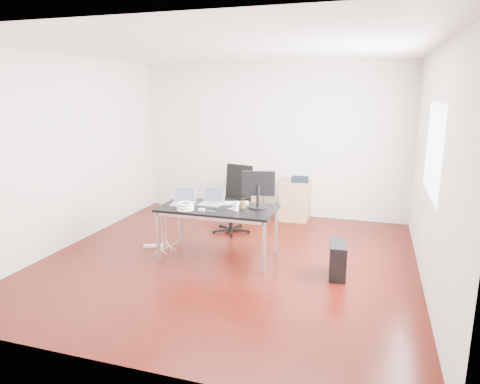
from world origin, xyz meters
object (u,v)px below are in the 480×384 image
(pc_tower, at_px, (338,260))
(filing_cabinet_right, at_px, (295,201))
(desk, at_px, (218,211))
(filing_cabinet_left, at_px, (248,197))
(office_chair, at_px, (234,196))

(pc_tower, bearing_deg, filing_cabinet_right, 106.58)
(filing_cabinet_right, height_order, pc_tower, filing_cabinet_right)
(desk, relative_size, pc_tower, 3.56)
(filing_cabinet_left, xyz_separation_m, filing_cabinet_right, (0.90, 0.00, 0.00))
(desk, xyz_separation_m, pc_tower, (1.66, -0.16, -0.46))
(filing_cabinet_left, distance_m, filing_cabinet_right, 0.90)
(filing_cabinet_left, height_order, filing_cabinet_right, same)
(office_chair, bearing_deg, filing_cabinet_left, 107.93)
(filing_cabinet_right, relative_size, pc_tower, 1.56)
(desk, relative_size, office_chair, 1.48)
(office_chair, bearing_deg, filing_cabinet_right, 63.86)
(filing_cabinet_left, relative_size, filing_cabinet_right, 1.00)
(office_chair, relative_size, pc_tower, 2.40)
(desk, xyz_separation_m, filing_cabinet_left, (-0.20, 2.16, -0.33))
(filing_cabinet_left, distance_m, pc_tower, 2.98)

